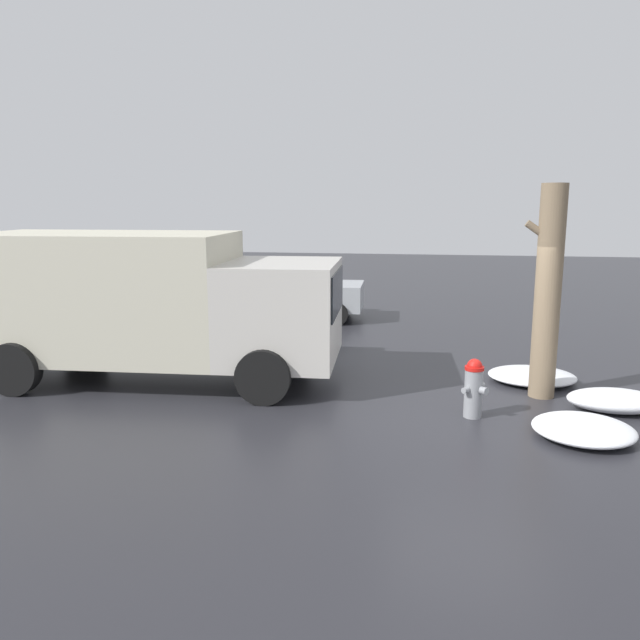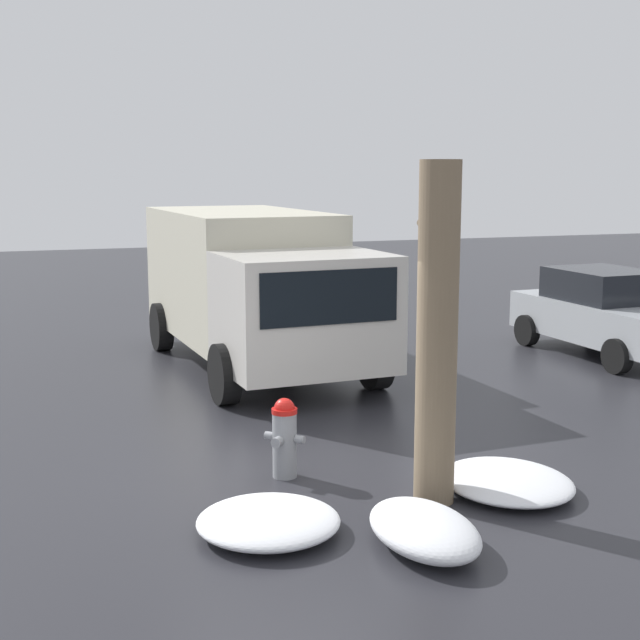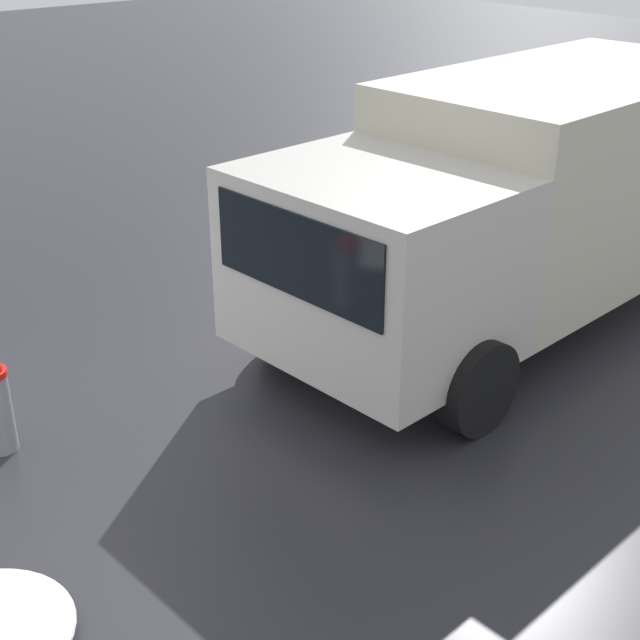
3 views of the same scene
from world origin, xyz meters
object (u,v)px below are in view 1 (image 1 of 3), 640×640
(fire_hydrant, at_px, (474,387))
(delivery_truck, at_px, (150,300))
(parked_car, at_px, (292,290))
(tree_trunk, at_px, (548,292))

(fire_hydrant, distance_m, delivery_truck, 5.85)
(fire_hydrant, height_order, parked_car, parked_car)
(fire_hydrant, xyz_separation_m, parked_car, (4.40, -7.55, 0.32))
(fire_hydrant, height_order, tree_trunk, tree_trunk)
(tree_trunk, relative_size, delivery_truck, 0.53)
(delivery_truck, bearing_deg, fire_hydrant, 75.19)
(parked_car, bearing_deg, tree_trunk, 39.50)
(fire_hydrant, bearing_deg, parked_car, 162.29)
(delivery_truck, relative_size, parked_car, 1.69)
(tree_trunk, relative_size, parked_car, 0.90)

